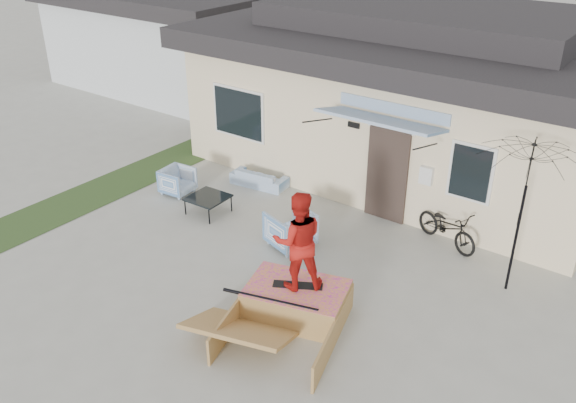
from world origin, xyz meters
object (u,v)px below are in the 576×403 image
Objects in this scene: armchair_left at (178,180)px; bicycle at (448,223)px; skater at (298,239)px; armchair_right at (290,227)px; loveseat at (259,175)px; skateboard at (298,285)px; patio_umbrella at (523,204)px; skate_ramp at (296,301)px; coffee_table at (208,205)px.

bicycle is (6.17, 1.61, 0.14)m from armchair_left.
armchair_left is at bearing -64.90° from skater.
armchair_left is at bearing -78.33° from armchair_right.
bicycle reaches higher than loveseat.
skateboard reaches higher than loveseat.
patio_umbrella is 4.21m from skate_ramp.
skateboard is 0.49× the size of skater.
armchair_right is at bearing -93.02° from skater.
armchair_left is 0.83× the size of armchair_right.
patio_umbrella is at bearing 17.32° from skateboard.
bicycle is at bearing 173.96° from loveseat.
skate_ramp is (-1.12, -3.73, -0.22)m from bicycle.
armchair_left is 0.32× the size of skate_ramp.
armchair_left reaches higher than coffee_table.
patio_umbrella is at bearing 31.43° from skate_ramp.
skater is at bearing 0.00° from skateboard.
armchair_left is 0.41× the size of skater.
bicycle reaches higher than coffee_table.
bicycle reaches higher than skate_ramp.
loveseat reaches higher than coffee_table.
skate_ramp is 2.64× the size of skateboard.
skate_ramp is at bearing -118.21° from armchair_left.
armchair_right is 4.46m from patio_umbrella.
loveseat is 1.67× the size of armchair_right.
armchair_right is 1.01× the size of skateboard.
loveseat is 2.02× the size of armchair_left.
coffee_table is at bearing 125.26° from skateboard.
loveseat is at bearing -46.74° from armchair_left.
skate_ramp is 0.31m from skateboard.
armchair_left is at bearing 141.04° from skate_ramp.
coffee_table is at bearing -73.72° from armchair_right.
skater reaches higher than coffee_table.
patio_umbrella is (7.71, 0.79, 1.39)m from armchair_left.
skate_ramp is (-2.66, -2.91, -1.47)m from patio_umbrella.
skateboard is at bearing 180.00° from skater.
armchair_left is 1.33m from coffee_table.
skater is (1.43, -1.73, 1.05)m from armchair_right.
loveseat is at bearing 112.37° from bicycle.
armchair_right reaches higher than skate_ramp.
bicycle is 0.71× the size of patio_umbrella.
loveseat is at bearing -111.63° from armchair_right.
skater is at bearing -176.02° from bicycle.
armchair_right is 2.30m from skate_ramp.
bicycle is 3.97m from skater.
coffee_table is at bearing -170.28° from patio_umbrella.
skater is at bearing 56.58° from armchair_right.
patio_umbrella is (6.42, 1.10, 1.55)m from coffee_table.
patio_umbrella reaches higher than armchair_left.
skateboard reaches higher than coffee_table.
patio_umbrella is at bearing 166.40° from loveseat.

